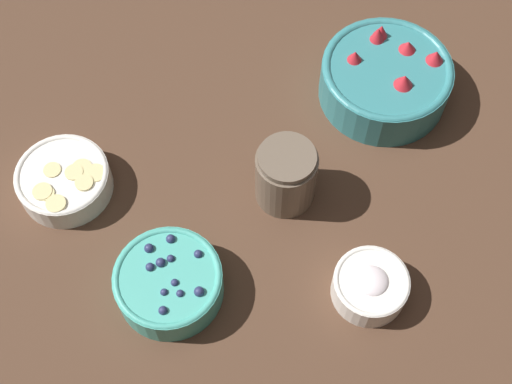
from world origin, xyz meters
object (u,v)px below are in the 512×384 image
bowl_strawberries (386,78)px  jar_chocolate (286,177)px  bowl_blueberries (169,282)px  bowl_cream (370,285)px  bowl_bananas (64,180)px

bowl_strawberries → jar_chocolate: bearing=-156.3°
bowl_strawberries → bowl_blueberries: (-0.45, -0.18, -0.01)m
bowl_cream → jar_chocolate: jar_chocolate is taller
bowl_bananas → bowl_blueberries: bearing=-69.5°
bowl_strawberries → bowl_blueberries: 0.49m
bowl_blueberries → bowl_cream: bowl_blueberries is taller
bowl_blueberries → bowl_bananas: bowl_blueberries is taller
bowl_cream → bowl_strawberries: bearing=57.0°
bowl_blueberries → jar_chocolate: (0.22, 0.08, 0.02)m
bowl_blueberries → bowl_cream: 0.28m
bowl_blueberries → jar_chocolate: 0.23m
bowl_blueberries → bowl_cream: (0.26, -0.12, -0.00)m
bowl_bananas → jar_chocolate: size_ratio=1.31×
bowl_bananas → jar_chocolate: (0.30, -0.15, 0.02)m
bowl_blueberries → bowl_bananas: 0.24m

